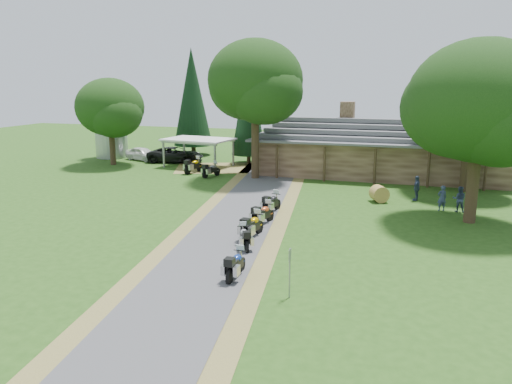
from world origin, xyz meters
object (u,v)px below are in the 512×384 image
(motorcycle_row_d, at_px, (263,213))
(car_dark_suv, at_px, (175,151))
(carport, at_px, (199,153))
(motorcycle_row_a, at_px, (236,263))
(motorcycle_carport_a, at_px, (194,165))
(car_white_sedan, at_px, (142,152))
(motorcycle_carport_b, at_px, (211,169))
(silo, at_px, (110,126))
(motorcycle_row_e, at_px, (272,202))
(hay_bale, at_px, (379,194))
(lodge, at_px, (380,146))
(motorcycle_row_b, at_px, (245,236))
(motorcycle_row_c, at_px, (252,225))

(motorcycle_row_d, bearing_deg, car_dark_suv, 52.42)
(carport, relative_size, motorcycle_row_a, 3.41)
(motorcycle_row_a, relative_size, motorcycle_carport_a, 0.86)
(motorcycle_row_a, bearing_deg, car_white_sedan, 37.13)
(motorcycle_carport_b, bearing_deg, motorcycle_row_d, -127.22)
(silo, distance_m, motorcycle_row_d, 30.15)
(car_dark_suv, relative_size, motorcycle_row_d, 3.05)
(carport, height_order, motorcycle_row_d, carport)
(motorcycle_row_e, height_order, hay_bale, motorcycle_row_e)
(silo, bearing_deg, hay_bale, -22.81)
(car_white_sedan, xyz_separation_m, motorcycle_row_d, (18.56, -18.83, -0.18))
(lodge, xyz_separation_m, carport, (-16.62, -1.00, -1.11))
(motorcycle_row_a, bearing_deg, motorcycle_carport_b, 25.65)
(hay_bale, bearing_deg, carport, 151.65)
(lodge, height_order, motorcycle_row_b, lodge)
(silo, height_order, motorcycle_row_e, silo)
(motorcycle_row_b, bearing_deg, motorcycle_row_c, -23.36)
(motorcycle_carport_b, bearing_deg, motorcycle_row_e, -121.24)
(motorcycle_row_b, height_order, hay_bale, motorcycle_row_b)
(car_dark_suv, xyz_separation_m, motorcycle_carport_b, (6.37, -6.13, -0.50))
(silo, bearing_deg, car_white_sedan, -11.45)
(motorcycle_row_a, relative_size, motorcycle_row_e, 0.94)
(motorcycle_row_c, relative_size, motorcycle_carport_b, 1.07)
(lodge, distance_m, carport, 16.68)
(car_white_sedan, distance_m, motorcycle_row_b, 29.71)
(motorcycle_row_d, height_order, motorcycle_row_e, motorcycle_row_d)
(motorcycle_row_b, distance_m, motorcycle_row_c, 1.65)
(lodge, bearing_deg, motorcycle_row_d, -106.00)
(motorcycle_row_a, xyz_separation_m, motorcycle_row_d, (-1.13, 7.80, 0.06))
(motorcycle_row_e, distance_m, motorcycle_carport_b, 12.69)
(carport, relative_size, motorcycle_carport_a, 2.94)
(silo, relative_size, carport, 1.09)
(car_dark_suv, height_order, motorcycle_carport_a, car_dark_suv)
(lodge, height_order, motorcycle_carport_a, lodge)
(lodge, distance_m, motorcycle_row_b, 22.76)
(car_white_sedan, bearing_deg, hay_bale, -94.78)
(motorcycle_row_a, height_order, motorcycle_row_e, motorcycle_row_e)
(motorcycle_row_c, xyz_separation_m, motorcycle_row_e, (-0.41, 5.25, -0.04))
(motorcycle_row_c, height_order, hay_bale, motorcycle_row_c)
(car_white_sedan, bearing_deg, silo, 98.34)
(car_white_sedan, relative_size, motorcycle_row_a, 2.83)
(motorcycle_row_b, height_order, motorcycle_row_c, motorcycle_row_c)
(motorcycle_row_e, bearing_deg, motorcycle_row_d, -163.32)
(silo, distance_m, motorcycle_row_e, 28.24)
(car_dark_suv, height_order, motorcycle_carport_b, car_dark_suv)
(silo, bearing_deg, motorcycle_row_a, -49.06)
(carport, relative_size, hay_bale, 5.59)
(car_dark_suv, bearing_deg, car_white_sedan, 78.34)
(car_dark_suv, height_order, motorcycle_row_b, car_dark_suv)
(motorcycle_row_b, relative_size, motorcycle_row_d, 0.88)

